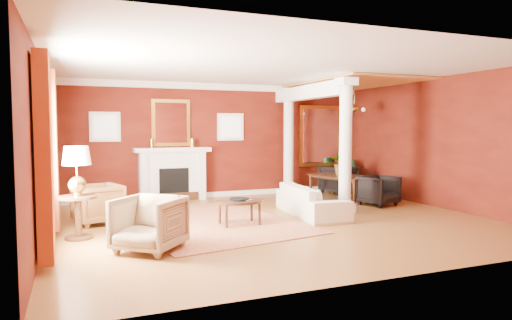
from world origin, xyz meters
name	(u,v)px	position (x,y,z in m)	size (l,w,h in m)	color
ground	(277,221)	(0.00, 0.00, 0.00)	(8.00, 8.00, 0.00)	brown
room_shell	(277,115)	(0.00, 0.00, 2.02)	(8.04, 7.04, 2.92)	#5F1A0D
fireplace	(173,174)	(-1.30, 3.32, 0.65)	(1.85, 0.42, 1.29)	white
overmantel_mirror	(171,123)	(-1.30, 3.45, 1.90)	(0.95, 0.07, 1.15)	gold
flank_window_left	(105,127)	(-2.85, 3.46, 1.80)	(0.70, 0.07, 0.70)	white
flank_window_right	(231,127)	(0.25, 3.46, 1.80)	(0.70, 0.07, 0.70)	white
left_window	(47,152)	(-3.89, -0.60, 1.42)	(0.21, 2.55, 2.60)	white
column_front	(345,145)	(1.70, 0.30, 1.43)	(0.36, 0.36, 2.80)	white
column_back	(289,141)	(1.70, 3.00, 1.43)	(0.36, 0.36, 2.80)	white
header_beam	(309,92)	(1.70, 1.90, 2.62)	(0.30, 3.20, 0.32)	white
amber_ceiling	(354,83)	(2.85, 1.75, 2.87)	(2.30, 3.40, 0.04)	#D1883D
dining_mirror	(320,136)	(2.90, 3.45, 1.55)	(1.30, 0.07, 1.70)	gold
chandelier	(354,109)	(2.90, 1.80, 2.25)	(0.60, 0.62, 0.75)	olive
crown_trim	(221,87)	(0.00, 3.46, 2.82)	(8.00, 0.08, 0.16)	white
base_trim	(222,194)	(0.00, 3.46, 0.06)	(8.00, 0.08, 0.12)	white
rug	(209,222)	(-1.22, 0.36, 0.01)	(2.83, 3.78, 0.02)	maroon
sofa	(312,195)	(0.93, 0.33, 0.41)	(2.08, 0.61, 0.81)	beige
armchair_leopard	(97,202)	(-3.16, 1.05, 0.41)	(0.79, 0.74, 0.81)	black
armchair_stripe	(149,221)	(-2.56, -1.23, 0.44)	(0.85, 0.79, 0.87)	tan
coffee_table	(239,203)	(-0.76, -0.03, 0.41)	(0.90, 0.90, 0.46)	black
coffee_book	(241,194)	(-0.75, -0.10, 0.58)	(0.18, 0.02, 0.25)	black
side_table	(77,177)	(-3.50, -0.06, 1.00)	(0.59, 0.59, 1.48)	black
dining_table	(344,180)	(2.69, 1.88, 0.47)	(1.69, 0.59, 0.94)	black
dining_chair_near	(378,189)	(2.92, 0.80, 0.38)	(0.74, 0.69, 0.76)	black
dining_chair_far	(338,178)	(3.12, 2.82, 0.41)	(0.80, 0.75, 0.82)	black
green_urn	(349,179)	(3.50, 2.87, 0.36)	(0.38, 0.38, 0.91)	#133E21
potted_plant	(342,151)	(2.65, 1.90, 1.20)	(0.59, 0.66, 0.51)	#26591E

